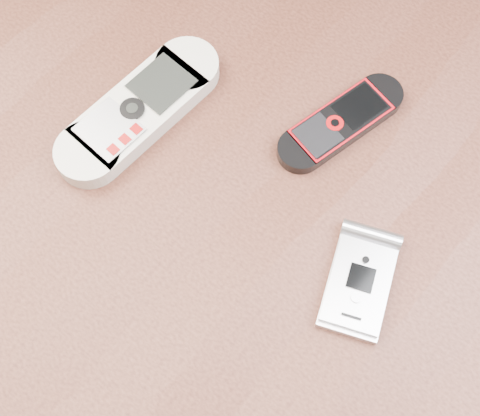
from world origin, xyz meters
name	(u,v)px	position (x,y,z in m)	size (l,w,h in m)	color
ground	(238,362)	(0.00, 0.00, 0.00)	(4.00, 4.00, 0.00)	#472B19
table	(236,250)	(0.00, 0.00, 0.64)	(1.20, 0.80, 0.75)	black
nokia_white	(139,110)	(-0.13, 0.02, 0.76)	(0.06, 0.18, 0.02)	silver
nokia_black_red	(341,122)	(0.02, 0.12, 0.76)	(0.04, 0.13, 0.01)	black
motorola_razr	(359,283)	(0.12, 0.01, 0.76)	(0.05, 0.10, 0.01)	silver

